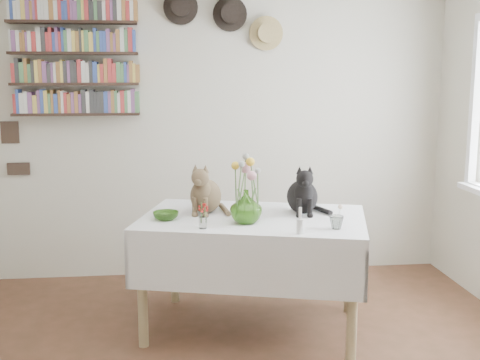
{
  "coord_description": "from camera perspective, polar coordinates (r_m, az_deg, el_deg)",
  "views": [
    {
      "loc": [
        -0.34,
        -2.83,
        1.72
      ],
      "look_at": [
        0.09,
        0.93,
        1.05
      ],
      "focal_mm": 45.0,
      "sensor_mm": 36.0,
      "label": 1
    }
  ],
  "objects": [
    {
      "name": "candlestick",
      "position": [
        3.58,
        5.71,
        -4.26
      ],
      "size": [
        0.04,
        0.04,
        0.16
      ],
      "color": "white",
      "rests_on": "dining_table"
    },
    {
      "name": "tabby_cat",
      "position": [
        4.1,
        -3.28,
        -0.64
      ],
      "size": [
        0.32,
        0.36,
        0.35
      ],
      "primitive_type": null,
      "rotation": [
        0.0,
        0.0,
        -0.34
      ],
      "color": "brown",
      "rests_on": "dining_table"
    },
    {
      "name": "flower_vase",
      "position": [
        3.81,
        0.58,
        -2.53
      ],
      "size": [
        0.21,
        0.21,
        0.21
      ],
      "primitive_type": "imported",
      "rotation": [
        0.0,
        0.0,
        -0.05
      ],
      "color": "#73B642",
      "rests_on": "dining_table"
    },
    {
      "name": "porcelain_figurine",
      "position": [
        3.95,
        9.47,
        -3.13
      ],
      "size": [
        0.06,
        0.06,
        0.1
      ],
      "color": "white",
      "rests_on": "dining_table"
    },
    {
      "name": "flower_bouquet",
      "position": [
        3.77,
        0.58,
        0.96
      ],
      "size": [
        0.17,
        0.13,
        0.39
      ],
      "color": "#4C7233",
      "rests_on": "flower_vase"
    },
    {
      "name": "black_cat",
      "position": [
        4.1,
        5.93,
        -0.75
      ],
      "size": [
        0.26,
        0.31,
        0.34
      ],
      "primitive_type": null,
      "rotation": [
        0.0,
        0.0,
        -0.1
      ],
      "color": "black",
      "rests_on": "dining_table"
    },
    {
      "name": "berry_jar",
      "position": [
        3.68,
        -3.55,
        -3.38
      ],
      "size": [
        0.05,
        0.05,
        0.18
      ],
      "color": "white",
      "rests_on": "dining_table"
    },
    {
      "name": "wall_hats",
      "position": [
        5.05,
        -1.32,
        15.11
      ],
      "size": [
        0.98,
        0.09,
        0.48
      ],
      "color": "black",
      "rests_on": "room"
    },
    {
      "name": "dining_table",
      "position": [
        4.05,
        1.25,
        -6.14
      ],
      "size": [
        1.66,
        1.29,
        0.78
      ],
      "color": "white",
      "rests_on": "room"
    },
    {
      "name": "wall_art_plaques",
      "position": [
        5.25,
        -20.68,
        2.89
      ],
      "size": [
        0.21,
        0.02,
        0.44
      ],
      "color": "#38281E",
      "rests_on": "room"
    },
    {
      "name": "room",
      "position": [
        2.88,
        0.34,
        0.7
      ],
      "size": [
        4.08,
        4.58,
        2.58
      ],
      "color": "brown",
      "rests_on": "ground"
    },
    {
      "name": "green_bowl",
      "position": [
        3.94,
        -7.04,
        -3.38
      ],
      "size": [
        0.2,
        0.2,
        0.05
      ],
      "primitive_type": "imported",
      "rotation": [
        0.0,
        0.0,
        -0.26
      ],
      "color": "#73B642",
      "rests_on": "dining_table"
    },
    {
      "name": "drinking_glass",
      "position": [
        3.72,
        9.13,
        -3.99
      ],
      "size": [
        0.11,
        0.11,
        0.08
      ],
      "primitive_type": "imported",
      "rotation": [
        0.0,
        0.0,
        -0.34
      ],
      "color": "white",
      "rests_on": "dining_table"
    },
    {
      "name": "bookshelf_unit",
      "position": [
        5.05,
        -15.44,
        11.07
      ],
      "size": [
        1.0,
        0.16,
        0.91
      ],
      "color": "#2F1F16",
      "rests_on": "room"
    }
  ]
}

